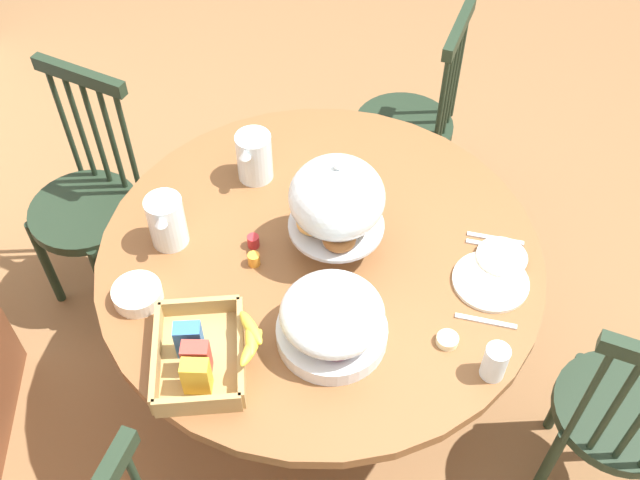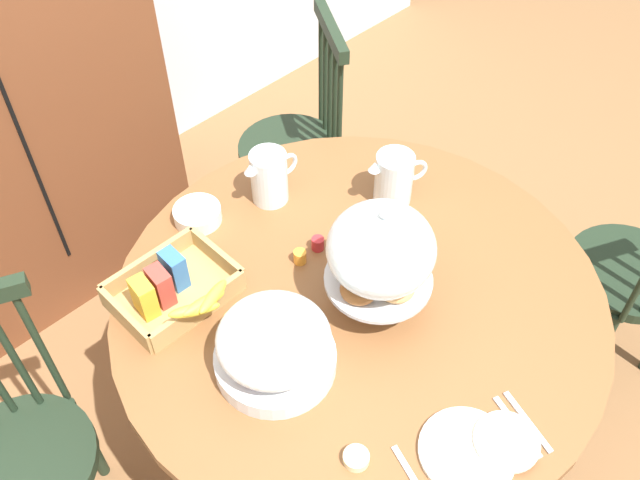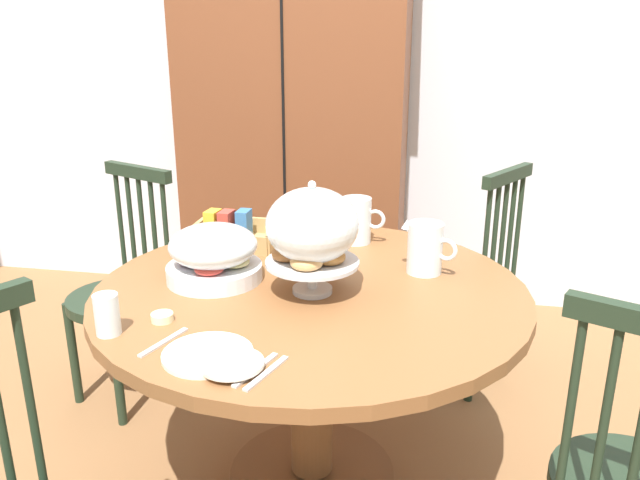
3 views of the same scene
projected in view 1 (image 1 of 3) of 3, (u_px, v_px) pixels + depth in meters
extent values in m
plane|color=brown|center=(352.00, 395.00, 2.73)|extent=(10.00, 10.00, 0.00)
cylinder|color=brown|center=(320.00, 255.00, 2.23)|extent=(1.33, 1.33, 0.04)
cylinder|color=brown|center=(320.00, 319.00, 2.48)|extent=(0.14, 0.14, 0.63)
cylinder|color=brown|center=(320.00, 374.00, 2.75)|extent=(0.56, 0.56, 0.06)
cylinder|color=#1E2D1E|center=(84.00, 211.00, 2.71)|extent=(0.40, 0.40, 0.04)
cylinder|color=#1E2D1E|center=(46.00, 263.00, 2.84)|extent=(0.04, 0.04, 0.45)
cylinder|color=#1E2D1E|center=(105.00, 290.00, 2.76)|extent=(0.04, 0.04, 0.45)
cylinder|color=#1E2D1E|center=(92.00, 215.00, 3.01)|extent=(0.04, 0.04, 0.45)
cylinder|color=#1E2D1E|center=(149.00, 239.00, 2.92)|extent=(0.04, 0.04, 0.45)
cylinder|color=#1E2D1E|center=(65.00, 124.00, 2.67)|extent=(0.02, 0.02, 0.48)
cylinder|color=#1E2D1E|center=(81.00, 130.00, 2.65)|extent=(0.02, 0.02, 0.48)
cylinder|color=#1E2D1E|center=(97.00, 136.00, 2.62)|extent=(0.02, 0.02, 0.48)
cylinder|color=#1E2D1E|center=(113.00, 142.00, 2.60)|extent=(0.02, 0.02, 0.48)
cylinder|color=#1E2D1E|center=(129.00, 148.00, 2.58)|extent=(0.02, 0.02, 0.48)
cube|color=#1E2D1E|center=(79.00, 75.00, 2.43)|extent=(0.22, 0.33, 0.05)
cylinder|color=#1E2D1E|center=(621.00, 411.00, 2.19)|extent=(0.40, 0.40, 0.04)
cylinder|color=#1E2D1E|center=(564.00, 394.00, 2.48)|extent=(0.04, 0.04, 0.45)
cylinder|color=#1E2D1E|center=(546.00, 468.00, 2.31)|extent=(0.04, 0.04, 0.45)
cylinder|color=#1E2D1E|center=(613.00, 409.00, 1.93)|extent=(0.02, 0.02, 0.48)
cylinder|color=#1E2D1E|center=(586.00, 400.00, 1.94)|extent=(0.02, 0.02, 0.48)
cylinder|color=#1E2D1E|center=(404.00, 127.00, 3.02)|extent=(0.40, 0.40, 0.04)
cylinder|color=#1E2D1E|center=(378.00, 139.00, 3.31)|extent=(0.04, 0.04, 0.45)
cylinder|color=#1E2D1E|center=(358.00, 180.00, 3.14)|extent=(0.04, 0.04, 0.45)
cylinder|color=#1E2D1E|center=(439.00, 154.00, 3.24)|extent=(0.04, 0.04, 0.45)
cylinder|color=#1E2D1E|center=(422.00, 197.00, 3.07)|extent=(0.04, 0.04, 0.45)
cylinder|color=#1E2D1E|center=(459.00, 67.00, 2.89)|extent=(0.02, 0.02, 0.48)
cylinder|color=#1E2D1E|center=(454.00, 77.00, 2.84)|extent=(0.02, 0.02, 0.48)
cylinder|color=#1E2D1E|center=(450.00, 88.00, 2.80)|extent=(0.02, 0.02, 0.48)
cylinder|color=#1E2D1E|center=(445.00, 99.00, 2.76)|extent=(0.02, 0.02, 0.48)
cylinder|color=#1E2D1E|center=(440.00, 110.00, 2.72)|extent=(0.02, 0.02, 0.48)
cube|color=#1E2D1E|center=(460.00, 28.00, 2.60)|extent=(0.34, 0.19, 0.05)
cylinder|color=silver|center=(336.00, 245.00, 2.22)|extent=(0.12, 0.12, 0.02)
cylinder|color=silver|center=(336.00, 237.00, 2.19)|extent=(0.03, 0.03, 0.09)
cylinder|color=silver|center=(336.00, 225.00, 2.15)|extent=(0.28, 0.28, 0.01)
torus|color=#B27033|center=(336.00, 206.00, 2.17)|extent=(0.10, 0.10, 0.03)
torus|color=#D19347|center=(313.00, 222.00, 2.12)|extent=(0.10, 0.10, 0.03)
torus|color=#935628|center=(339.00, 239.00, 2.08)|extent=(0.10, 0.10, 0.03)
torus|color=tan|center=(357.00, 219.00, 2.13)|extent=(0.10, 0.10, 0.03)
ellipsoid|color=silver|center=(337.00, 197.00, 2.06)|extent=(0.27, 0.27, 0.22)
sphere|color=silver|center=(338.00, 166.00, 1.97)|extent=(0.02, 0.02, 0.02)
cylinder|color=silver|center=(332.00, 333.00, 1.99)|extent=(0.30, 0.30, 0.05)
ellipsoid|color=beige|center=(328.00, 304.00, 2.01)|extent=(0.09, 0.09, 0.03)
ellipsoid|color=#8CBF59|center=(306.00, 325.00, 1.96)|extent=(0.09, 0.09, 0.03)
ellipsoid|color=#6B2D4C|center=(337.00, 346.00, 1.92)|extent=(0.09, 0.09, 0.03)
ellipsoid|color=#CC3D33|center=(357.00, 320.00, 1.97)|extent=(0.09, 0.09, 0.03)
ellipsoid|color=silver|center=(332.00, 313.00, 1.92)|extent=(0.28, 0.28, 0.13)
cylinder|color=silver|center=(254.00, 157.00, 2.36)|extent=(0.11, 0.11, 0.17)
cylinder|color=orange|center=(255.00, 162.00, 2.38)|extent=(0.10, 0.10, 0.11)
cone|color=silver|center=(245.00, 154.00, 2.26)|extent=(0.05, 0.05, 0.03)
torus|color=silver|center=(263.00, 140.00, 2.40)|extent=(0.07, 0.04, 0.07)
cylinder|color=silver|center=(167.00, 221.00, 2.18)|extent=(0.11, 0.11, 0.17)
cylinder|color=white|center=(168.00, 227.00, 2.19)|extent=(0.10, 0.10, 0.12)
cone|color=silver|center=(160.00, 221.00, 2.08)|extent=(0.04, 0.04, 0.03)
torus|color=silver|center=(169.00, 202.00, 2.22)|extent=(0.07, 0.02, 0.07)
cube|color=tan|center=(200.00, 360.00, 1.96)|extent=(0.30, 0.22, 0.01)
cube|color=tan|center=(241.00, 351.00, 1.94)|extent=(0.30, 0.02, 0.07)
cube|color=tan|center=(157.00, 357.00, 1.93)|extent=(0.30, 0.02, 0.07)
cube|color=tan|center=(198.00, 405.00, 1.84)|extent=(0.02, 0.22, 0.07)
cube|color=tan|center=(200.00, 307.00, 2.03)|extent=(0.02, 0.22, 0.07)
cube|color=gold|center=(196.00, 376.00, 1.86)|extent=(0.05, 0.07, 0.11)
cube|color=#B23D33|center=(197.00, 358.00, 1.89)|extent=(0.05, 0.07, 0.11)
cube|color=#336BAD|center=(189.00, 339.00, 1.93)|extent=(0.05, 0.07, 0.11)
ellipsoid|color=yellow|center=(251.00, 347.00, 1.88)|extent=(0.14, 0.08, 0.05)
ellipsoid|color=yellow|center=(251.00, 337.00, 1.90)|extent=(0.13, 0.03, 0.05)
ellipsoid|color=yellow|center=(251.00, 328.00, 1.92)|extent=(0.14, 0.08, 0.05)
cylinder|color=white|center=(491.00, 281.00, 2.13)|extent=(0.22, 0.22, 0.01)
cylinder|color=white|center=(502.00, 258.00, 2.17)|extent=(0.15, 0.15, 0.01)
cylinder|color=white|center=(137.00, 294.00, 2.08)|extent=(0.14, 0.14, 0.04)
cylinder|color=silver|center=(495.00, 362.00, 1.90)|extent=(0.06, 0.06, 0.11)
cylinder|color=beige|center=(447.00, 340.00, 1.99)|extent=(0.06, 0.06, 0.02)
cylinder|color=#B7282D|center=(253.00, 241.00, 2.21)|extent=(0.04, 0.04, 0.04)
cylinder|color=orange|center=(254.00, 259.00, 2.16)|extent=(0.04, 0.04, 0.04)
cube|color=silver|center=(495.00, 246.00, 2.22)|extent=(0.07, 0.17, 0.01)
cube|color=silver|center=(495.00, 239.00, 2.24)|extent=(0.07, 0.17, 0.01)
cube|color=silver|center=(486.00, 321.00, 2.04)|extent=(0.07, 0.17, 0.01)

